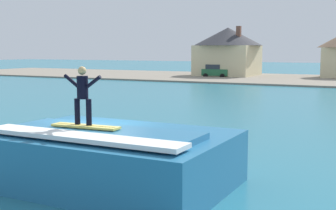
# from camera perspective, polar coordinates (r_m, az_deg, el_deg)

# --- Properties ---
(ground_plane) EXTENTS (260.00, 260.00, 0.00)m
(ground_plane) POSITION_cam_1_polar(r_m,az_deg,el_deg) (15.10, -8.54, -8.18)
(ground_plane) COLOR #266F84
(wave_crest) EXTENTS (6.67, 4.57, 1.73)m
(wave_crest) POSITION_cam_1_polar(r_m,az_deg,el_deg) (13.36, -7.02, -6.55)
(wave_crest) COLOR teal
(wave_crest) RESTS_ON ground_plane
(surfboard) EXTENTS (2.10, 0.58, 0.06)m
(surfboard) POSITION_cam_1_polar(r_m,az_deg,el_deg) (13.13, -10.28, -2.64)
(surfboard) COLOR #EAD159
(surfboard) RESTS_ON wave_crest
(surfer) EXTENTS (1.29, 0.32, 1.66)m
(surfer) POSITION_cam_1_polar(r_m,az_deg,el_deg) (13.11, -10.65, 1.57)
(surfer) COLOR black
(surfer) RESTS_ON surfboard
(shoreline_bank) EXTENTS (120.00, 21.47, 0.20)m
(shoreline_bank) POSITION_cam_1_polar(r_m,az_deg,el_deg) (60.58, 19.19, 2.95)
(shoreline_bank) COLOR gray
(shoreline_bank) RESTS_ON ground_plane
(car_near_shore) EXTENTS (3.82, 2.25, 1.86)m
(car_near_shore) POSITION_cam_1_polar(r_m,az_deg,el_deg) (64.21, 6.05, 4.26)
(car_near_shore) COLOR #23663D
(car_near_shore) RESTS_ON ground_plane
(house_with_chimney) EXTENTS (9.93, 9.93, 7.19)m
(house_with_chimney) POSITION_cam_1_polar(r_m,az_deg,el_deg) (66.93, 7.49, 6.90)
(house_with_chimney) COLOR beige
(house_with_chimney) RESTS_ON ground_plane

